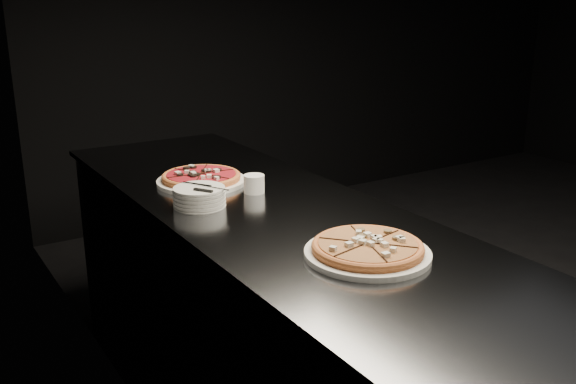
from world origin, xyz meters
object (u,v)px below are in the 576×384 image
pizza_tomato (201,178)px  cutlery (203,187)px  counter (273,328)px  pizza_mushroom (368,249)px  ramekin (254,183)px  plate_stack (199,197)px

pizza_tomato → cutlery: bearing=-113.8°
counter → pizza_tomato: 0.63m
counter → pizza_mushroom: pizza_mushroom is taller
pizza_mushroom → cutlery: (-0.20, 0.64, 0.05)m
counter → ramekin: 0.53m
pizza_mushroom → cutlery: cutlery is taller
counter → plate_stack: plate_stack is taller
pizza_mushroom → cutlery: 0.68m
cutlery → plate_stack: bearing=84.5°
pizza_mushroom → pizza_tomato: bearing=95.2°
pizza_tomato → ramekin: size_ratio=4.49×
plate_stack → ramekin: bearing=8.3°
pizza_mushroom → ramekin: size_ratio=4.86×
pizza_tomato → pizza_mushroom: bearing=-84.8°
cutlery → pizza_tomato: bearing=33.1°
pizza_tomato → plate_stack: 0.28m
pizza_mushroom → plate_stack: bearing=107.3°
ramekin → plate_stack: bearing=-171.7°
counter → pizza_mushroom: (0.01, -0.50, 0.48)m
counter → pizza_mushroom: bearing=-89.4°
counter → ramekin: size_ratio=31.99×
pizza_mushroom → plate_stack: plate_stack is taller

